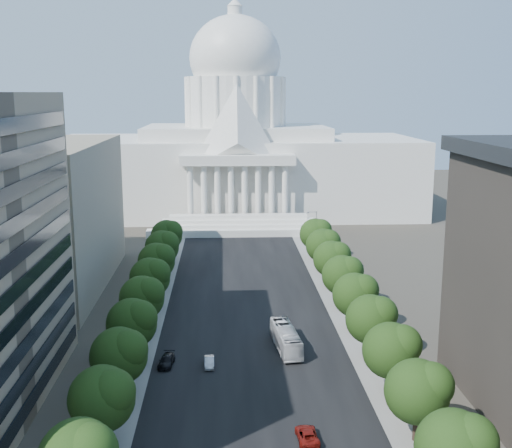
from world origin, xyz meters
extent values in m
cube|color=black|center=(0.00, 90.00, 0.00)|extent=(30.00, 260.00, 0.01)
cube|color=gray|center=(-19.00, 90.00, 0.00)|extent=(8.00, 260.00, 0.02)
cube|color=gray|center=(19.00, 90.00, 0.00)|extent=(8.00, 260.00, 0.02)
cube|color=white|center=(0.00, 185.00, 12.50)|extent=(120.00, 50.00, 25.00)
cube|color=white|center=(0.00, 185.00, 27.00)|extent=(60.00, 40.00, 4.00)
cube|color=white|center=(0.00, 158.00, 20.50)|extent=(34.00, 8.00, 3.00)
cylinder|color=white|center=(0.00, 185.00, 37.00)|extent=(32.00, 32.00, 16.00)
ellipsoid|color=white|center=(0.00, 185.00, 51.00)|extent=(30.00, 30.00, 27.60)
cylinder|color=white|center=(0.00, 185.00, 64.00)|extent=(4.80, 4.80, 7.00)
cone|color=white|center=(0.00, 185.00, 68.50)|extent=(5.20, 5.20, 2.50)
cube|color=gray|center=(-48.00, 100.00, 15.00)|extent=(38.00, 52.00, 30.00)
cylinder|color=#33261C|center=(-18.00, 36.00, 1.47)|extent=(0.56, 0.56, 2.94)
sphere|color=black|center=(-18.00, 36.00, 6.17)|extent=(7.60, 7.60, 7.60)
sphere|color=black|center=(-16.67, 35.24, 7.31)|extent=(5.32, 5.32, 5.32)
cylinder|color=#33261C|center=(-18.00, 48.00, 1.47)|extent=(0.56, 0.56, 2.94)
sphere|color=black|center=(-18.00, 48.00, 6.17)|extent=(7.60, 7.60, 7.60)
sphere|color=black|center=(-16.67, 47.24, 7.31)|extent=(5.32, 5.32, 5.32)
cylinder|color=#33261C|center=(-18.00, 60.00, 1.47)|extent=(0.56, 0.56, 2.94)
sphere|color=black|center=(-18.00, 60.00, 6.17)|extent=(7.60, 7.60, 7.60)
sphere|color=black|center=(-16.67, 59.24, 7.31)|extent=(5.32, 5.32, 5.32)
cylinder|color=#33261C|center=(-18.00, 72.00, 1.47)|extent=(0.56, 0.56, 2.94)
sphere|color=black|center=(-18.00, 72.00, 6.17)|extent=(7.60, 7.60, 7.60)
sphere|color=black|center=(-16.67, 71.24, 7.31)|extent=(5.32, 5.32, 5.32)
cylinder|color=#33261C|center=(-18.00, 84.00, 1.47)|extent=(0.56, 0.56, 2.94)
sphere|color=black|center=(-18.00, 84.00, 6.17)|extent=(7.60, 7.60, 7.60)
sphere|color=black|center=(-16.67, 83.24, 7.31)|extent=(5.32, 5.32, 5.32)
cylinder|color=#33261C|center=(-18.00, 96.00, 1.47)|extent=(0.56, 0.56, 2.94)
sphere|color=black|center=(-18.00, 96.00, 6.17)|extent=(7.60, 7.60, 7.60)
sphere|color=black|center=(-16.67, 95.24, 7.31)|extent=(5.32, 5.32, 5.32)
cylinder|color=#33261C|center=(-18.00, 108.00, 1.47)|extent=(0.56, 0.56, 2.94)
sphere|color=black|center=(-18.00, 108.00, 6.17)|extent=(7.60, 7.60, 7.60)
sphere|color=black|center=(-16.67, 107.24, 7.31)|extent=(5.32, 5.32, 5.32)
cylinder|color=#33261C|center=(-18.00, 120.00, 1.47)|extent=(0.56, 0.56, 2.94)
sphere|color=black|center=(-18.00, 120.00, 6.17)|extent=(7.60, 7.60, 7.60)
sphere|color=black|center=(-16.67, 119.24, 7.31)|extent=(5.32, 5.32, 5.32)
sphere|color=black|center=(18.00, 24.00, 6.17)|extent=(7.60, 7.60, 7.60)
sphere|color=black|center=(19.33, 23.24, 7.31)|extent=(5.32, 5.32, 5.32)
cylinder|color=#33261C|center=(18.00, 36.00, 1.47)|extent=(0.56, 0.56, 2.94)
sphere|color=black|center=(18.00, 36.00, 6.17)|extent=(7.60, 7.60, 7.60)
sphere|color=black|center=(19.33, 35.24, 7.31)|extent=(5.32, 5.32, 5.32)
cylinder|color=#33261C|center=(18.00, 48.00, 1.47)|extent=(0.56, 0.56, 2.94)
sphere|color=black|center=(18.00, 48.00, 6.17)|extent=(7.60, 7.60, 7.60)
sphere|color=black|center=(19.33, 47.24, 7.31)|extent=(5.32, 5.32, 5.32)
cylinder|color=#33261C|center=(18.00, 60.00, 1.47)|extent=(0.56, 0.56, 2.94)
sphere|color=black|center=(18.00, 60.00, 6.17)|extent=(7.60, 7.60, 7.60)
sphere|color=black|center=(19.33, 59.24, 7.31)|extent=(5.32, 5.32, 5.32)
cylinder|color=#33261C|center=(18.00, 72.00, 1.47)|extent=(0.56, 0.56, 2.94)
sphere|color=black|center=(18.00, 72.00, 6.17)|extent=(7.60, 7.60, 7.60)
sphere|color=black|center=(19.33, 71.24, 7.31)|extent=(5.32, 5.32, 5.32)
cylinder|color=#33261C|center=(18.00, 84.00, 1.47)|extent=(0.56, 0.56, 2.94)
sphere|color=black|center=(18.00, 84.00, 6.17)|extent=(7.60, 7.60, 7.60)
sphere|color=black|center=(19.33, 83.24, 7.31)|extent=(5.32, 5.32, 5.32)
cylinder|color=#33261C|center=(18.00, 96.00, 1.47)|extent=(0.56, 0.56, 2.94)
sphere|color=black|center=(18.00, 96.00, 6.17)|extent=(7.60, 7.60, 7.60)
sphere|color=black|center=(19.33, 95.24, 7.31)|extent=(5.32, 5.32, 5.32)
cylinder|color=#33261C|center=(18.00, 108.00, 1.47)|extent=(0.56, 0.56, 2.94)
sphere|color=black|center=(18.00, 108.00, 6.17)|extent=(7.60, 7.60, 7.60)
sphere|color=black|center=(19.33, 107.24, 7.31)|extent=(5.32, 5.32, 5.32)
cylinder|color=#33261C|center=(18.00, 120.00, 1.47)|extent=(0.56, 0.56, 2.94)
sphere|color=black|center=(18.00, 120.00, 6.17)|extent=(7.60, 7.60, 7.60)
sphere|color=black|center=(19.33, 119.24, 7.31)|extent=(5.32, 5.32, 5.32)
cylinder|color=gray|center=(20.50, 35.00, 4.50)|extent=(0.18, 0.18, 9.00)
cylinder|color=gray|center=(19.30, 35.00, 8.80)|extent=(2.40, 0.14, 0.14)
sphere|color=gray|center=(18.20, 35.00, 8.70)|extent=(0.44, 0.44, 0.44)
cylinder|color=gray|center=(20.50, 60.00, 4.50)|extent=(0.18, 0.18, 9.00)
cylinder|color=gray|center=(19.30, 60.00, 8.80)|extent=(2.40, 0.14, 0.14)
sphere|color=gray|center=(18.20, 60.00, 8.70)|extent=(0.44, 0.44, 0.44)
cylinder|color=gray|center=(20.50, 85.00, 4.50)|extent=(0.18, 0.18, 9.00)
cylinder|color=gray|center=(19.30, 85.00, 8.80)|extent=(2.40, 0.14, 0.14)
sphere|color=gray|center=(18.20, 85.00, 8.70)|extent=(0.44, 0.44, 0.44)
cylinder|color=gray|center=(20.50, 110.00, 4.50)|extent=(0.18, 0.18, 9.00)
cylinder|color=gray|center=(19.30, 110.00, 8.80)|extent=(2.40, 0.14, 0.14)
sphere|color=gray|center=(18.20, 110.00, 8.70)|extent=(0.44, 0.44, 0.44)
cylinder|color=gray|center=(20.50, 135.00, 4.50)|extent=(0.18, 0.18, 9.00)
cylinder|color=gray|center=(19.30, 135.00, 8.80)|extent=(2.40, 0.14, 0.14)
sphere|color=gray|center=(18.20, 135.00, 8.70)|extent=(0.44, 0.44, 0.44)
imported|color=#B3B5BB|center=(-6.46, 57.88, 0.67)|extent=(1.54, 4.10, 1.34)
imported|color=maroon|center=(5.41, 36.50, 0.71)|extent=(2.60, 5.23, 1.43)
imported|color=black|center=(-12.84, 58.52, 0.72)|extent=(2.52, 5.16, 1.45)
imported|color=silver|center=(5.53, 63.95, 1.79)|extent=(4.28, 13.06, 3.57)
camera|label=1|loc=(-3.96, -31.43, 39.95)|focal=45.00mm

